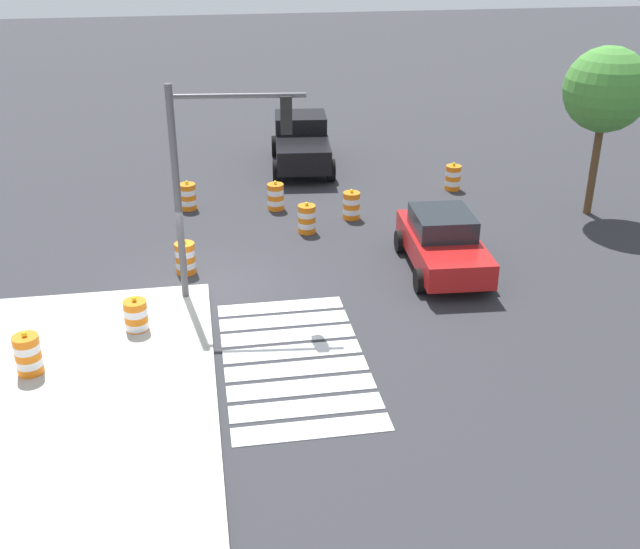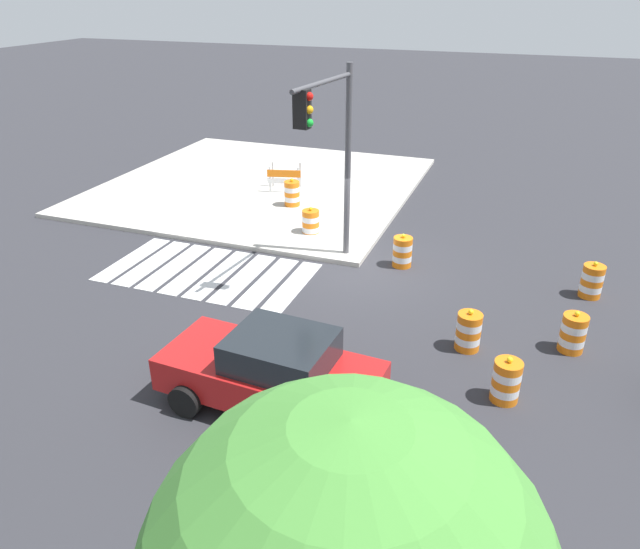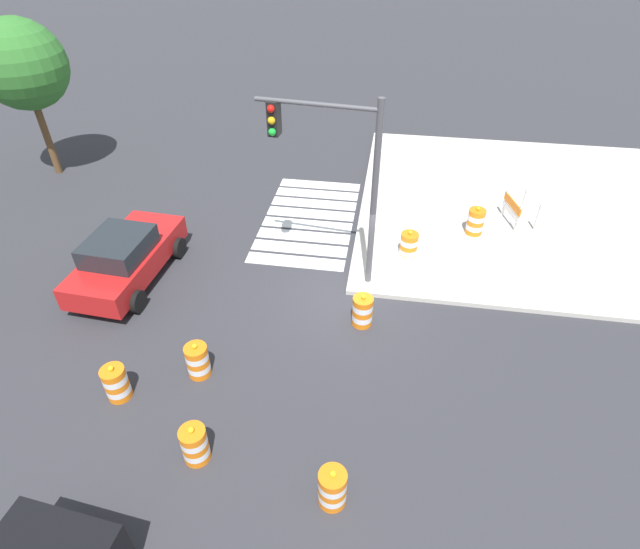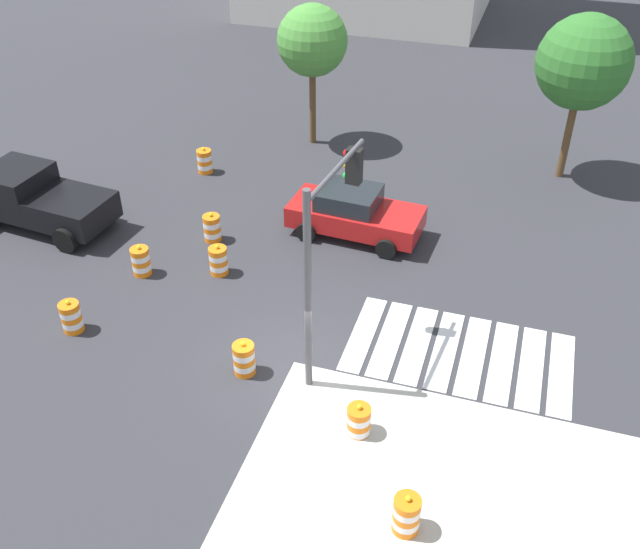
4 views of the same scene
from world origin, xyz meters
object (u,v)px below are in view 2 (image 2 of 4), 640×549
object	(u,v)px
traffic_barrel_median_far	(592,281)
traffic_barrel_median_near	(506,381)
traffic_barrel_lane_center	(402,252)
traffic_barrel_opposite_curb	(468,331)
traffic_barrel_on_sidewalk	(292,193)
construction_barricade	(285,177)
traffic_barrel_crosswalk_end	(573,333)
sports_car	(273,371)
traffic_light_pole	(331,137)
traffic_barrel_far_curb	(311,223)

from	to	relation	value
traffic_barrel_median_far	traffic_barrel_median_near	bearing A→B (deg)	71.62
traffic_barrel_lane_center	traffic_barrel_opposite_curb	xyz separation A→B (m)	(-2.41, 3.81, 0.00)
traffic_barrel_on_sidewalk	construction_barricade	world-z (taller)	traffic_barrel_on_sidewalk
traffic_barrel_on_sidewalk	construction_barricade	distance (m)	1.69
traffic_barrel_on_sidewalk	traffic_barrel_crosswalk_end	bearing A→B (deg)	145.85
sports_car	traffic_barrel_on_sidewalk	bearing A→B (deg)	-69.31
traffic_barrel_crosswalk_end	construction_barricade	distance (m)	13.10
sports_car	traffic_barrel_median_near	distance (m)	4.63
traffic_barrel_opposite_curb	traffic_barrel_on_sidewalk	distance (m)	10.27
construction_barricade	traffic_barrel_on_sidewalk	bearing A→B (deg)	122.43
traffic_barrel_median_far	traffic_barrel_on_sidewalk	size ratio (longest dim) A/B	1.00
sports_car	traffic_light_pole	world-z (taller)	traffic_light_pole
traffic_barrel_median_far	traffic_barrel_lane_center	xyz separation A→B (m)	(5.14, -0.13, 0.00)
traffic_barrel_median_far	traffic_barrel_opposite_curb	world-z (taller)	same
traffic_barrel_on_sidewalk	traffic_barrel_far_curb	bearing A→B (deg)	125.55
traffic_barrel_opposite_curb	traffic_light_pole	world-z (taller)	traffic_light_pole
traffic_barrel_on_sidewalk	traffic_barrel_median_near	bearing A→B (deg)	133.09
traffic_barrel_crosswalk_end	traffic_light_pole	size ratio (longest dim) A/B	0.19
traffic_barrel_median_far	construction_barricade	distance (m)	12.02
traffic_barrel_median_far	construction_barricade	world-z (taller)	construction_barricade
traffic_barrel_far_curb	traffic_barrel_lane_center	xyz separation A→B (m)	(-3.33, 1.19, 0.00)
traffic_light_pole	traffic_barrel_far_curb	bearing A→B (deg)	-57.20
traffic_barrel_far_curb	construction_barricade	xyz separation A→B (m)	(2.48, -3.63, 0.27)
traffic_barrel_opposite_curb	traffic_barrel_median_near	bearing A→B (deg)	120.28
traffic_barrel_median_near	traffic_barrel_far_curb	xyz separation A→B (m)	(6.70, -6.64, 0.00)
traffic_barrel_lane_center	traffic_barrel_far_curb	bearing A→B (deg)	-19.71
traffic_barrel_far_curb	construction_barricade	size ratio (longest dim) A/B	0.73
traffic_barrel_opposite_curb	traffic_light_pole	bearing A→B (deg)	-32.43
traffic_barrel_crosswalk_end	traffic_light_pole	distance (m)	7.61
traffic_barrel_median_near	traffic_barrel_crosswalk_end	bearing A→B (deg)	-118.12
traffic_barrel_lane_center	traffic_light_pole	xyz separation A→B (m)	(1.85, 1.10, 3.46)
traffic_barrel_opposite_curb	traffic_barrel_lane_center	bearing A→B (deg)	-57.68
traffic_barrel_lane_center	construction_barricade	size ratio (longest dim) A/B	0.73
traffic_barrel_median_near	construction_barricade	bearing A→B (deg)	-48.21
traffic_barrel_median_near	traffic_barrel_far_curb	world-z (taller)	same
sports_car	traffic_barrel_lane_center	xyz separation A→B (m)	(-0.91, -7.19, -0.36)
traffic_barrel_lane_center	traffic_barrel_on_sidewalk	size ratio (longest dim) A/B	1.00
traffic_barrel_median_far	traffic_barrel_far_curb	distance (m)	8.57
traffic_barrel_far_curb	traffic_barrel_on_sidewalk	size ratio (longest dim) A/B	1.00
traffic_barrel_on_sidewalk	sports_car	bearing A→B (deg)	110.69
sports_car	traffic_barrel_median_near	size ratio (longest dim) A/B	4.32
traffic_barrel_crosswalk_end	traffic_barrel_median_far	distance (m)	2.99
sports_car	traffic_barrel_median_near	world-z (taller)	sports_car
sports_car	traffic_barrel_lane_center	size ratio (longest dim) A/B	4.32
sports_car	traffic_barrel_far_curb	world-z (taller)	sports_car
traffic_barrel_far_curb	traffic_light_pole	xyz separation A→B (m)	(-1.48, 2.30, 3.46)
construction_barricade	traffic_light_pole	distance (m)	7.81
traffic_barrel_on_sidewalk	traffic_barrel_lane_center	bearing A→B (deg)	145.31
sports_car	traffic_light_pole	xyz separation A→B (m)	(0.94, -6.09, 3.10)
traffic_light_pole	traffic_barrel_on_sidewalk	bearing A→B (deg)	-55.83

